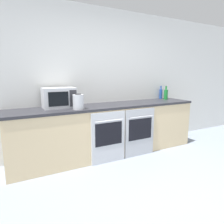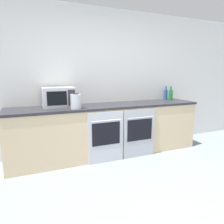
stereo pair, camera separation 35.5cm
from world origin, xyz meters
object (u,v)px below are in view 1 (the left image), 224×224
at_px(bottle_blue, 161,94).
at_px(bottle_green, 166,94).
at_px(oven_left, 108,137).
at_px(oven_right, 140,132).
at_px(microwave, 59,98).
at_px(kettle, 78,102).

relative_size(bottle_blue, bottle_green, 0.98).
distance_m(oven_left, oven_right, 0.62).
bearing_deg(bottle_blue, oven_right, -148.47).
distance_m(microwave, kettle, 0.36).
xyz_separation_m(bottle_blue, bottle_green, (-0.00, -0.16, 0.00)).
bearing_deg(bottle_blue, bottle_green, -90.57).
bearing_deg(oven_right, bottle_green, 24.17).
height_order(microwave, bottle_blue, microwave).
bearing_deg(kettle, bottle_green, 7.95).
bearing_deg(microwave, bottle_green, 0.01).
height_order(oven_left, kettle, kettle).
bearing_deg(kettle, bottle_blue, 12.34).
bearing_deg(oven_right, microwave, 161.26).
bearing_deg(oven_right, kettle, 171.84).
bearing_deg(microwave, oven_right, -18.74).
xyz_separation_m(oven_right, microwave, (-1.28, 0.43, 0.63)).
height_order(oven_right, microwave, microwave).
bearing_deg(kettle, oven_left, -19.08).
bearing_deg(oven_left, bottle_blue, 20.54).
height_order(oven_right, bottle_blue, bottle_blue).
xyz_separation_m(oven_left, bottle_blue, (1.58, 0.59, 0.58)).
xyz_separation_m(bottle_blue, kettle, (-2.02, -0.44, 0.01)).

